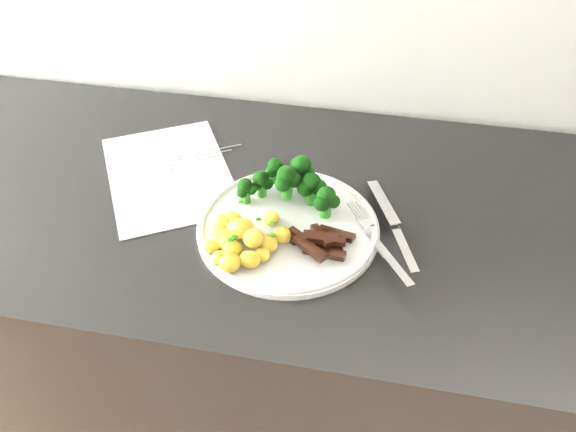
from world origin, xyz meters
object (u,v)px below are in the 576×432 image
knife (397,235)px  broccoli (293,182)px  recipe_paper (169,173)px  potatoes (240,237)px  beef_strips (320,241)px  fork (380,245)px  counter (285,365)px  plate (288,227)px

knife → broccoli: bearing=164.3°
recipe_paper → potatoes: bearing=-42.8°
potatoes → knife: bearing=17.0°
beef_strips → fork: (0.09, 0.01, -0.00)m
potatoes → beef_strips: (0.12, 0.02, -0.01)m
counter → broccoli: (0.01, 0.00, 0.50)m
recipe_paper → fork: (0.37, -0.13, 0.02)m
plate → fork: 0.15m
counter → beef_strips: (0.07, -0.09, 0.48)m
beef_strips → fork: bearing=6.5°
plate → knife: size_ratio=1.43×
broccoli → potatoes: size_ratio=1.25×
plate → fork: size_ratio=1.67×
potatoes → fork: 0.21m
broccoli → beef_strips: size_ratio=1.63×
broccoli → knife: size_ratio=0.83×
potatoes → fork: size_ratio=0.78×
counter → plate: size_ratio=8.59×
plate → knife: (0.17, 0.01, 0.00)m
recipe_paper → fork: fork is taller
recipe_paper → beef_strips: beef_strips is taller
counter → beef_strips: bearing=-51.9°
recipe_paper → knife: (0.40, -0.09, 0.01)m
potatoes → broccoli: bearing=63.9°
fork → recipe_paper: bearing=161.4°
recipe_paper → beef_strips: 0.32m
potatoes → plate: bearing=42.7°
recipe_paper → beef_strips: bearing=-25.4°
counter → broccoli: 0.50m
recipe_paper → potatoes: size_ratio=2.64×
counter → recipe_paper: (-0.21, 0.04, 0.46)m
beef_strips → plate: bearing=147.6°
counter → plate: (0.02, -0.06, 0.46)m
fork → knife: bearing=57.3°
knife → fork: bearing=-122.7°
fork → knife: size_ratio=0.86×
potatoes → knife: potatoes is taller
broccoli → fork: bearing=-30.4°
counter → knife: knife is taller
potatoes → fork: (0.20, 0.03, -0.01)m
recipe_paper → knife: size_ratio=1.77×
broccoli → fork: size_ratio=0.97×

